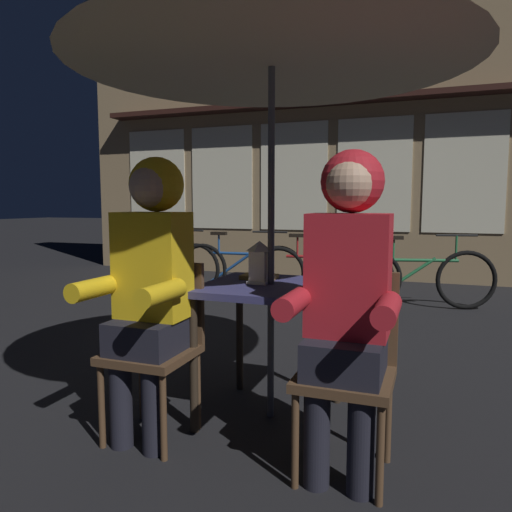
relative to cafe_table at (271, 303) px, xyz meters
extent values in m
plane|color=black|center=(0.00, 0.00, -0.64)|extent=(60.00, 60.00, 0.00)
cube|color=navy|center=(0.00, 0.00, 0.08)|extent=(0.72, 0.72, 0.04)
cylinder|color=#2D2319|center=(-0.31, -0.31, -0.29)|extent=(0.04, 0.04, 0.70)
cylinder|color=#2D2319|center=(0.31, -0.31, -0.29)|extent=(0.04, 0.04, 0.70)
cylinder|color=#2D2319|center=(-0.31, 0.31, -0.29)|extent=(0.04, 0.04, 0.70)
cylinder|color=#2D2319|center=(0.31, 0.31, -0.29)|extent=(0.04, 0.04, 0.70)
cylinder|color=#4C4C51|center=(0.00, 0.00, 0.49)|extent=(0.04, 0.04, 2.25)
cone|color=tan|center=(0.00, 0.00, 1.42)|extent=(2.10, 2.10, 0.38)
cube|color=white|center=(-0.07, 0.00, 0.11)|extent=(0.11, 0.11, 0.02)
cube|color=white|center=(-0.07, 0.00, 0.20)|extent=(0.09, 0.09, 0.16)
pyramid|color=white|center=(-0.07, 0.00, 0.31)|extent=(0.11, 0.11, 0.06)
cube|color=#513823|center=(-0.48, -0.44, -0.21)|extent=(0.40, 0.40, 0.04)
cylinder|color=#513823|center=(-0.31, -0.61, -0.43)|extent=(0.03, 0.03, 0.41)
cylinder|color=#513823|center=(-0.65, -0.61, -0.43)|extent=(0.03, 0.03, 0.41)
cylinder|color=#513823|center=(-0.31, -0.27, -0.43)|extent=(0.03, 0.03, 0.41)
cylinder|color=#513823|center=(-0.65, -0.27, -0.43)|extent=(0.03, 0.03, 0.41)
cube|color=#513823|center=(-0.48, -0.26, 0.02)|extent=(0.40, 0.03, 0.42)
cube|color=#513823|center=(0.48, -0.44, -0.21)|extent=(0.40, 0.40, 0.04)
cylinder|color=#513823|center=(0.65, -0.61, -0.43)|extent=(0.03, 0.03, 0.41)
cylinder|color=#513823|center=(0.31, -0.61, -0.43)|extent=(0.03, 0.03, 0.41)
cylinder|color=#513823|center=(0.65, -0.27, -0.43)|extent=(0.03, 0.03, 0.41)
cylinder|color=#513823|center=(0.31, -0.27, -0.43)|extent=(0.03, 0.03, 0.41)
cube|color=#513823|center=(0.48, -0.26, 0.02)|extent=(0.40, 0.03, 0.42)
cylinder|color=black|center=(-0.39, -0.57, -0.41)|extent=(0.11, 0.11, 0.45)
cylinder|color=black|center=(-0.57, -0.57, -0.41)|extent=(0.11, 0.11, 0.45)
cube|color=black|center=(-0.48, -0.44, -0.11)|extent=(0.32, 0.36, 0.16)
cube|color=yellow|center=(-0.48, -0.40, 0.23)|extent=(0.34, 0.22, 0.52)
cylinder|color=yellow|center=(-0.30, -0.62, 0.14)|extent=(0.09, 0.30, 0.09)
cylinder|color=yellow|center=(-0.66, -0.62, 0.14)|extent=(0.09, 0.30, 0.09)
sphere|color=tan|center=(-0.48, -0.40, 0.62)|extent=(0.21, 0.21, 0.21)
sphere|color=yellow|center=(-0.48, -0.35, 0.63)|extent=(0.27, 0.27, 0.27)
cylinder|color=black|center=(0.57, -0.57, -0.41)|extent=(0.11, 0.11, 0.45)
cylinder|color=black|center=(0.39, -0.57, -0.41)|extent=(0.11, 0.11, 0.45)
cube|color=black|center=(0.48, -0.44, -0.11)|extent=(0.32, 0.36, 0.16)
cube|color=red|center=(0.48, -0.40, 0.23)|extent=(0.34, 0.22, 0.52)
cylinder|color=red|center=(0.66, -0.62, 0.14)|extent=(0.09, 0.30, 0.09)
cylinder|color=red|center=(0.30, -0.62, 0.14)|extent=(0.09, 0.30, 0.09)
sphere|color=tan|center=(0.48, -0.40, 0.62)|extent=(0.21, 0.21, 0.21)
sphere|color=red|center=(0.48, -0.35, 0.63)|extent=(0.27, 0.27, 0.27)
cube|color=#937A56|center=(-0.07, 5.40, 2.46)|extent=(10.00, 0.60, 6.20)
cube|color=#EAE5C6|center=(-3.84, 5.09, 0.96)|extent=(1.10, 0.02, 1.70)
cube|color=#EAE5C6|center=(-2.58, 5.09, 0.96)|extent=(1.10, 0.02, 1.70)
cube|color=#EAE5C6|center=(-1.32, 5.09, 0.96)|extent=(1.10, 0.02, 1.70)
cube|color=#EAE5C6|center=(-0.07, 5.09, 0.96)|extent=(1.10, 0.02, 1.70)
cube|color=#EAE5C6|center=(1.19, 5.09, 0.96)|extent=(1.10, 0.02, 1.70)
cube|color=#331914|center=(-0.07, 4.95, 2.06)|extent=(9.00, 0.36, 0.08)
torus|color=black|center=(-2.07, 3.15, -0.31)|extent=(0.66, 0.08, 0.66)
torus|color=black|center=(-3.09, 3.20, -0.31)|extent=(0.66, 0.08, 0.66)
cylinder|color=maroon|center=(-2.58, 3.17, -0.09)|extent=(0.84, 0.08, 0.04)
cylinder|color=maroon|center=(-2.70, 3.18, -0.28)|extent=(0.61, 0.06, 0.44)
cylinder|color=maroon|center=(-2.86, 3.18, 0.03)|extent=(0.02, 0.02, 0.24)
cube|color=black|center=(-2.86, 3.18, 0.16)|extent=(0.20, 0.09, 0.04)
cylinder|color=maroon|center=(-2.19, 3.15, 0.05)|extent=(0.02, 0.02, 0.28)
cylinder|color=black|center=(-2.19, 3.15, 0.19)|extent=(0.44, 0.04, 0.02)
torus|color=black|center=(-0.96, 3.19, -0.31)|extent=(0.66, 0.08, 0.66)
torus|color=black|center=(-1.98, 3.14, -0.31)|extent=(0.66, 0.08, 0.66)
cylinder|color=#1E4C93|center=(-1.47, 3.16, -0.09)|extent=(0.84, 0.08, 0.04)
cylinder|color=#1E4C93|center=(-1.59, 3.16, -0.28)|extent=(0.61, 0.07, 0.44)
cylinder|color=#1E4C93|center=(-1.75, 3.15, 0.03)|extent=(0.02, 0.02, 0.24)
cube|color=black|center=(-1.75, 3.15, 0.16)|extent=(0.20, 0.09, 0.04)
cylinder|color=#1E4C93|center=(-1.08, 3.18, 0.05)|extent=(0.02, 0.02, 0.28)
cylinder|color=black|center=(-1.08, 3.18, 0.19)|extent=(0.44, 0.05, 0.02)
torus|color=black|center=(0.08, 3.23, -0.31)|extent=(0.66, 0.15, 0.66)
torus|color=black|center=(-0.93, 3.07, -0.31)|extent=(0.66, 0.15, 0.66)
cylinder|color=maroon|center=(-0.42, 3.15, -0.09)|extent=(0.83, 0.17, 0.04)
cylinder|color=maroon|center=(-0.54, 3.13, -0.28)|extent=(0.60, 0.13, 0.44)
cylinder|color=maroon|center=(-0.70, 3.11, 0.03)|extent=(0.02, 0.02, 0.24)
cube|color=black|center=(-0.70, 3.11, 0.16)|extent=(0.21, 0.11, 0.04)
cylinder|color=maroon|center=(-0.04, 3.21, 0.05)|extent=(0.02, 0.02, 0.28)
cylinder|color=black|center=(-0.04, 3.21, 0.19)|extent=(0.44, 0.09, 0.02)
torus|color=black|center=(1.17, 3.32, -0.31)|extent=(0.65, 0.21, 0.66)
torus|color=black|center=(0.18, 3.07, -0.31)|extent=(0.65, 0.21, 0.66)
cylinder|color=#236B3D|center=(0.68, 3.19, -0.09)|extent=(0.82, 0.24, 0.04)
cylinder|color=#236B3D|center=(0.56, 3.16, -0.28)|extent=(0.60, 0.18, 0.44)
cylinder|color=#236B3D|center=(0.40, 3.12, 0.03)|extent=(0.02, 0.02, 0.24)
cube|color=black|center=(0.40, 3.12, 0.16)|extent=(0.21, 0.13, 0.04)
cylinder|color=#236B3D|center=(1.05, 3.29, 0.05)|extent=(0.02, 0.02, 0.28)
cylinder|color=black|center=(1.05, 3.29, 0.19)|extent=(0.43, 0.13, 0.02)
cube|color=olive|center=(-0.12, 0.15, 0.11)|extent=(0.21, 0.15, 0.02)
camera|label=1|loc=(0.81, -2.43, 0.53)|focal=33.84mm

